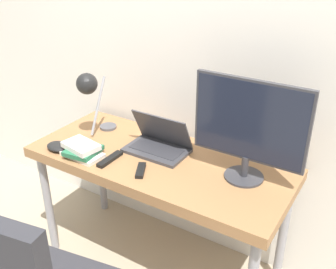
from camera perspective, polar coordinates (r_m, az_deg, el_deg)
name	(u,v)px	position (r m, az deg, el deg)	size (l,w,h in m)	color
wall_back	(194,49)	(2.27, 3.85, 12.25)	(8.00, 0.05, 2.60)	silver
desk	(159,169)	(2.21, -1.34, -5.08)	(1.47, 0.63, 0.78)	#996B42
laptop	(158,143)	(2.22, -1.41, -1.28)	(0.35, 0.22, 0.22)	#38383D
monitor	(249,126)	(1.90, 11.70, 1.22)	(0.57, 0.20, 0.52)	#333338
desk_lamp	(89,89)	(2.32, -11.35, 6.53)	(0.12, 0.27, 0.40)	#4C4C51
book_stack	(82,150)	(2.22, -12.34, -2.21)	(0.23, 0.19, 0.08)	silver
tv_remote	(110,159)	(2.16, -8.43, -3.55)	(0.04, 0.18, 0.02)	black
media_remote	(141,170)	(2.04, -3.92, -5.23)	(0.10, 0.14, 0.02)	black
game_controller	(58,147)	(2.33, -15.62, -1.69)	(0.15, 0.11, 0.04)	black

